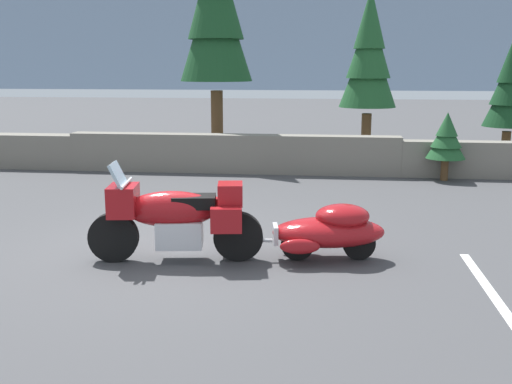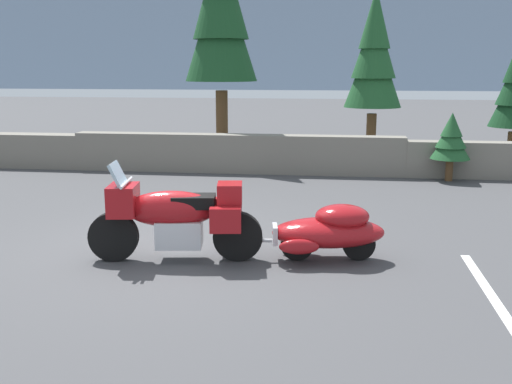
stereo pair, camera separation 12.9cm
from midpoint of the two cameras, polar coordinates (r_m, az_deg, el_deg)
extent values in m
plane|color=#424244|center=(8.74, -9.12, -5.42)|extent=(80.00, 80.00, 0.00)
cube|color=slate|center=(14.80, -2.43, 3.62)|extent=(8.00, 0.48, 0.93)
cube|color=#7F93AD|center=(104.65, 5.61, 14.70)|extent=(240.00, 80.00, 16.00)
cylinder|color=black|center=(8.31, -13.62, -4.14)|extent=(0.67, 0.23, 0.66)
cylinder|color=black|center=(8.13, -2.13, -4.17)|extent=(0.67, 0.23, 0.66)
cube|color=silver|center=(8.16, -7.60, -3.84)|extent=(0.66, 0.52, 0.36)
ellipsoid|color=maroon|center=(8.09, -8.37, -1.59)|extent=(1.25, 0.61, 0.48)
cube|color=maroon|center=(8.16, -12.75, -0.77)|extent=(0.43, 0.57, 0.40)
cube|color=#9EB7C6|center=(8.11, -13.21, 1.50)|extent=(0.25, 0.46, 0.34)
cube|color=black|center=(8.03, -6.26, -0.89)|extent=(0.61, 0.44, 0.16)
cube|color=maroon|center=(7.99, -2.88, -0.17)|extent=(0.37, 0.44, 0.28)
cube|color=maroon|center=(7.76, -3.28, -2.66)|extent=(0.42, 0.22, 0.32)
cube|color=maroon|center=(8.34, -3.16, -1.63)|extent=(0.42, 0.22, 0.32)
cylinder|color=silver|center=(8.10, -12.48, 0.82)|extent=(0.14, 0.70, 0.04)
cylinder|color=silver|center=(8.24, -13.36, -2.47)|extent=(0.26, 0.11, 0.54)
cylinder|color=black|center=(8.19, 3.46, -4.87)|extent=(0.45, 0.16, 0.44)
cylinder|color=black|center=(8.30, 9.16, -4.77)|extent=(0.45, 0.16, 0.44)
ellipsoid|color=maroon|center=(8.19, 6.35, -3.75)|extent=(1.58, 0.89, 0.40)
ellipsoid|color=maroon|center=(8.16, 7.64, -2.24)|extent=(0.79, 0.66, 0.32)
cube|color=silver|center=(8.13, 1.37, -3.95)|extent=(0.11, 0.33, 0.24)
ellipsoid|color=maroon|center=(7.86, 3.66, -5.12)|extent=(0.53, 0.21, 0.20)
ellipsoid|color=maroon|center=(8.47, 3.28, -3.86)|extent=(0.53, 0.21, 0.20)
cylinder|color=silver|center=(8.14, -1.38, -4.58)|extent=(0.70, 0.15, 0.05)
cylinder|color=brown|center=(16.67, -3.88, 6.20)|extent=(0.32, 0.32, 1.90)
cone|color=#194723|center=(16.63, -4.01, 15.48)|extent=(1.92, 1.92, 3.00)
cylinder|color=brown|center=(16.58, 22.08, 3.67)|extent=(0.22, 0.22, 0.94)
cone|color=#143D1E|center=(16.47, 22.44, 8.27)|extent=(1.23, 1.23, 1.48)
cone|color=#143D1E|center=(16.45, 22.56, 9.82)|extent=(0.95, 0.95, 1.30)
cylinder|color=brown|center=(16.58, 10.02, 4.99)|extent=(0.26, 0.26, 1.31)
cone|color=#1E5128|center=(16.47, 10.26, 11.42)|extent=(1.49, 1.49, 2.07)
cone|color=#1E5128|center=(16.48, 10.34, 13.58)|extent=(1.16, 1.16, 1.81)
cone|color=#1E5128|center=(16.52, 10.42, 15.74)|extent=(0.82, 0.82, 1.55)
cylinder|color=brown|center=(14.43, 16.97, 1.93)|extent=(0.17, 0.17, 0.44)
cone|color=#1E5128|center=(14.34, 17.12, 4.41)|extent=(0.88, 0.88, 0.70)
cone|color=#1E5128|center=(14.32, 17.17, 5.25)|extent=(0.68, 0.68, 0.61)
cone|color=#1E5128|center=(14.30, 17.22, 6.09)|extent=(0.48, 0.48, 0.53)
cube|color=silver|center=(7.25, 21.35, -9.74)|extent=(0.12, 3.60, 0.01)
camera|label=1|loc=(0.06, -90.44, -0.09)|focal=42.76mm
camera|label=2|loc=(0.06, 89.56, 0.09)|focal=42.76mm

